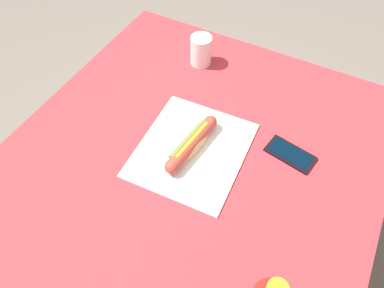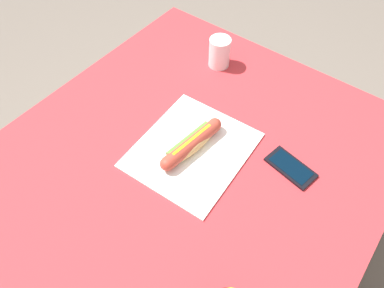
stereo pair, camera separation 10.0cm
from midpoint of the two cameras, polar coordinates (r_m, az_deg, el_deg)
name	(u,v)px [view 1 (the left image)]	position (r m, az deg, el deg)	size (l,w,h in m)	color
ground_plane	(188,260)	(1.66, -2.44, -18.00)	(6.00, 6.00, 0.00)	#6B6056
dining_table	(186,188)	(1.09, -3.54, -7.15)	(1.17, 1.02, 0.74)	brown
paper_wrapper	(192,150)	(1.02, -2.80, -1.10)	(0.33, 0.29, 0.01)	white
hot_dog	(192,144)	(1.00, -2.91, -0.14)	(0.23, 0.07, 0.05)	tan
cell_phone	(290,154)	(1.03, 12.64, -1.73)	(0.09, 0.15, 0.01)	black
drinking_cup	(201,50)	(1.25, -0.92, 14.45)	(0.07, 0.07, 0.10)	white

